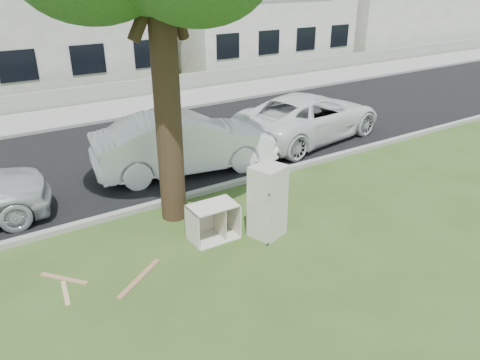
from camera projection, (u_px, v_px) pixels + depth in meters
ground at (233, 247)px, 9.16m from camera, size 120.00×120.00×0.00m
road at (124, 155)px, 13.75m from camera, size 120.00×7.00×0.01m
kerb_near at (178, 201)px, 11.04m from camera, size 120.00×0.18×0.12m
kerb_far at (88, 125)px, 16.46m from camera, size 120.00×0.18×0.12m
sidewalk at (77, 115)px, 17.57m from camera, size 120.00×2.80×0.01m
low_wall at (64, 97)px, 18.65m from camera, size 120.00×0.15×0.70m
townhouse_center at (25, 1)px, 21.02m from camera, size 11.22×8.16×7.44m
townhouse_right at (246, 0)px, 27.14m from camera, size 10.20×8.16×6.84m
fridge at (268, 201)px, 9.33m from camera, size 0.77×0.74×1.51m
cabinet at (213, 222)px, 9.33m from camera, size 0.98×0.62×0.75m
plank_a at (140, 278)px, 8.22m from camera, size 1.07×0.78×0.02m
plank_b at (64, 279)px, 8.21m from camera, size 0.68×0.79×0.02m
plank_c at (66, 293)px, 7.85m from camera, size 0.17×0.71×0.02m
car_center at (185, 143)px, 12.40m from camera, size 5.02×2.47×1.58m
car_right at (309, 116)px, 14.88m from camera, size 5.54×3.19×1.45m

